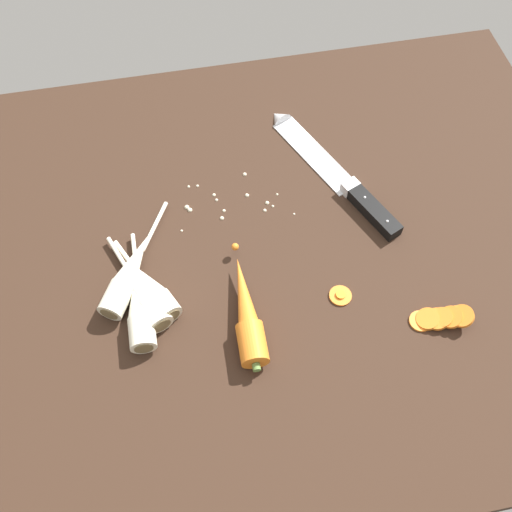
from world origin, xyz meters
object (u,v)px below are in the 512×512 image
(whole_carrot, at_px, (247,313))
(parsnip_back, at_px, (152,290))
(chefs_knife, at_px, (329,168))
(parsnip_mid_left, at_px, (129,274))
(carrot_slice_stack, at_px, (442,318))
(carrot_slice_stray_near, at_px, (340,295))
(parsnip_front, at_px, (143,294))
(parsnip_mid_right, at_px, (140,308))

(whole_carrot, distance_m, parsnip_back, 0.15)
(chefs_knife, height_order, parsnip_mid_left, parsnip_mid_left)
(chefs_knife, height_order, whole_carrot, whole_carrot)
(parsnip_back, height_order, carrot_slice_stack, parsnip_back)
(carrot_slice_stack, distance_m, carrot_slice_stray_near, 0.16)
(parsnip_front, xyz_separation_m, carrot_slice_stray_near, (0.30, -0.05, -0.02))
(parsnip_front, distance_m, parsnip_back, 0.01)
(whole_carrot, distance_m, carrot_slice_stray_near, 0.15)
(whole_carrot, bearing_deg, parsnip_mid_right, 165.52)
(carrot_slice_stack, bearing_deg, parsnip_mid_left, 160.52)
(parsnip_mid_left, bearing_deg, parsnip_front, -64.92)
(parsnip_mid_left, height_order, carrot_slice_stack, parsnip_mid_left)
(whole_carrot, relative_size, carrot_slice_stack, 2.36)
(carrot_slice_stray_near, bearing_deg, parsnip_front, 170.28)
(whole_carrot, height_order, carrot_slice_stray_near, whole_carrot)
(parsnip_mid_right, bearing_deg, chefs_knife, 31.67)
(chefs_knife, relative_size, parsnip_mid_right, 1.58)
(chefs_knife, xyz_separation_m, carrot_slice_stray_near, (-0.05, -0.25, -0.00))
(parsnip_mid_left, bearing_deg, carrot_slice_stack, -19.48)
(parsnip_front, relative_size, carrot_slice_stack, 1.98)
(parsnip_front, distance_m, carrot_slice_stray_near, 0.31)
(whole_carrot, bearing_deg, carrot_slice_stack, -11.74)
(parsnip_mid_left, height_order, parsnip_mid_right, same)
(whole_carrot, bearing_deg, parsnip_front, 157.57)
(whole_carrot, distance_m, parsnip_mid_left, 0.20)
(parsnip_front, height_order, parsnip_back, same)
(whole_carrot, height_order, parsnip_mid_right, whole_carrot)
(chefs_knife, bearing_deg, parsnip_back, -149.98)
(carrot_slice_stack, relative_size, carrot_slice_stray_near, 2.63)
(parsnip_back, bearing_deg, parsnip_mid_left, 132.93)
(parsnip_front, xyz_separation_m, parsnip_back, (0.01, 0.00, 0.00))
(parsnip_mid_right, bearing_deg, parsnip_back, 50.85)
(parsnip_mid_left, bearing_deg, whole_carrot, -31.13)
(parsnip_mid_right, bearing_deg, carrot_slice_stack, -12.71)
(whole_carrot, distance_m, parsnip_front, 0.16)
(parsnip_front, xyz_separation_m, carrot_slice_stack, (0.44, -0.12, -0.01))
(whole_carrot, xyz_separation_m, carrot_slice_stray_near, (0.15, 0.01, -0.02))
(chefs_knife, bearing_deg, whole_carrot, -127.25)
(parsnip_back, bearing_deg, parsnip_front, -160.51)
(parsnip_front, bearing_deg, carrot_slice_stack, -15.52)
(parsnip_back, distance_m, carrot_slice_stack, 0.45)
(whole_carrot, bearing_deg, parsnip_mid_left, 148.87)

